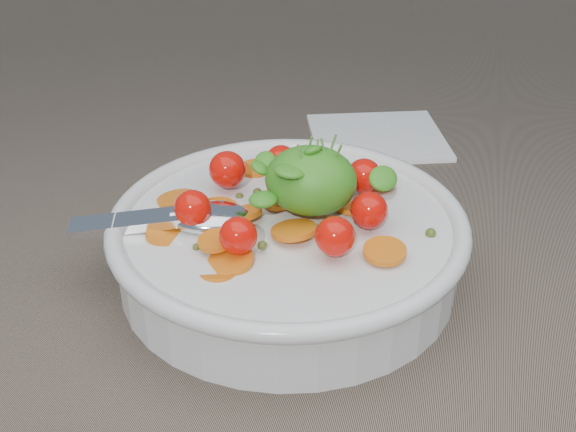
# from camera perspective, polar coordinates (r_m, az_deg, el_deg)

# --- Properties ---
(ground) EXTENTS (6.00, 6.00, 0.00)m
(ground) POSITION_cam_1_polar(r_m,az_deg,el_deg) (0.61, 0.69, -3.76)
(ground) COLOR #7A6957
(ground) RESTS_ON ground
(bowl) EXTENTS (0.30, 0.28, 0.12)m
(bowl) POSITION_cam_1_polar(r_m,az_deg,el_deg) (0.57, -0.02, -1.94)
(bowl) COLOR silver
(bowl) RESTS_ON ground
(napkin) EXTENTS (0.18, 0.17, 0.01)m
(napkin) POSITION_cam_1_polar(r_m,az_deg,el_deg) (0.82, 7.07, 6.20)
(napkin) COLOR white
(napkin) RESTS_ON ground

